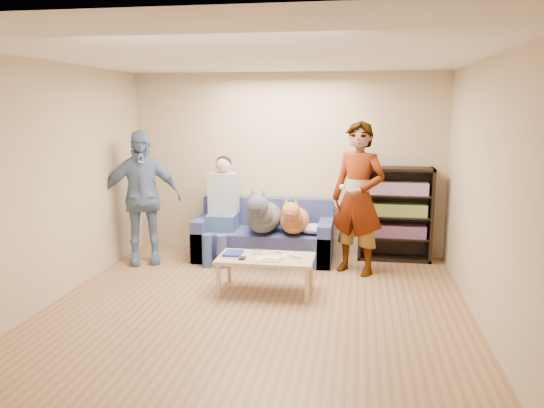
% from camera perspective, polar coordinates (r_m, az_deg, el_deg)
% --- Properties ---
extents(ground, '(5.00, 5.00, 0.00)m').
position_cam_1_polar(ground, '(5.59, -2.04, -11.88)').
color(ground, olive).
rests_on(ground, ground).
extents(ceiling, '(5.00, 5.00, 0.00)m').
position_cam_1_polar(ceiling, '(5.19, -2.23, 15.73)').
color(ceiling, white).
rests_on(ceiling, ground).
extents(wall_back, '(4.50, 0.00, 4.50)m').
position_cam_1_polar(wall_back, '(7.68, 1.58, 4.32)').
color(wall_back, tan).
rests_on(wall_back, ground).
extents(wall_front, '(4.50, 0.00, 4.50)m').
position_cam_1_polar(wall_front, '(2.88, -12.08, -6.40)').
color(wall_front, tan).
rests_on(wall_front, ground).
extents(wall_left, '(0.00, 5.00, 5.00)m').
position_cam_1_polar(wall_left, '(6.09, -23.38, 1.83)').
color(wall_left, tan).
rests_on(wall_left, ground).
extents(wall_right, '(0.00, 5.00, 5.00)m').
position_cam_1_polar(wall_right, '(5.27, 22.59, 0.67)').
color(wall_right, tan).
rests_on(wall_right, ground).
extents(blanket, '(0.38, 0.32, 0.13)m').
position_cam_1_polar(blanket, '(7.18, 4.46, -2.67)').
color(blanket, '#A9A9AE').
rests_on(blanket, sofa).
extents(person_standing_right, '(0.84, 0.73, 1.94)m').
position_cam_1_polar(person_standing_right, '(6.79, 9.24, 0.58)').
color(person_standing_right, gray).
rests_on(person_standing_right, ground).
extents(person_standing_left, '(1.15, 0.82, 1.82)m').
position_cam_1_polar(person_standing_left, '(7.37, -13.89, 0.68)').
color(person_standing_left, '#6886A7').
rests_on(person_standing_left, ground).
extents(held_controller, '(0.06, 0.14, 0.03)m').
position_cam_1_polar(held_controller, '(6.57, 7.53, 1.89)').
color(held_controller, white).
rests_on(held_controller, person_standing_right).
extents(notebook_blue, '(0.20, 0.26, 0.03)m').
position_cam_1_polar(notebook_blue, '(6.23, -4.23, -5.30)').
color(notebook_blue, '#1B2997').
rests_on(notebook_blue, coffee_table).
extents(papers, '(0.26, 0.20, 0.02)m').
position_cam_1_polar(papers, '(6.01, -0.36, -5.93)').
color(papers, white).
rests_on(papers, coffee_table).
extents(magazine, '(0.22, 0.17, 0.01)m').
position_cam_1_polar(magazine, '(6.02, -0.05, -5.77)').
color(magazine, beige).
rests_on(magazine, coffee_table).
extents(camera_silver, '(0.11, 0.06, 0.05)m').
position_cam_1_polar(camera_silver, '(6.24, -1.56, -5.14)').
color(camera_silver, silver).
rests_on(camera_silver, coffee_table).
extents(controller_a, '(0.04, 0.13, 0.03)m').
position_cam_1_polar(controller_a, '(6.16, 2.07, -5.44)').
color(controller_a, silver).
rests_on(controller_a, coffee_table).
extents(controller_b, '(0.09, 0.06, 0.03)m').
position_cam_1_polar(controller_b, '(6.08, 2.73, -5.67)').
color(controller_b, silver).
rests_on(controller_b, coffee_table).
extents(headphone_cup_a, '(0.07, 0.07, 0.02)m').
position_cam_1_polar(headphone_cup_a, '(6.06, 1.17, -5.76)').
color(headphone_cup_a, white).
rests_on(headphone_cup_a, coffee_table).
extents(headphone_cup_b, '(0.07, 0.07, 0.02)m').
position_cam_1_polar(headphone_cup_b, '(6.14, 1.28, -5.55)').
color(headphone_cup_b, white).
rests_on(headphone_cup_b, coffee_table).
extents(pen_orange, '(0.13, 0.06, 0.01)m').
position_cam_1_polar(pen_orange, '(5.96, -1.12, -6.09)').
color(pen_orange, orange).
rests_on(pen_orange, coffee_table).
extents(pen_black, '(0.13, 0.08, 0.01)m').
position_cam_1_polar(pen_black, '(6.26, 0.71, -5.27)').
color(pen_black, black).
rests_on(pen_black, coffee_table).
extents(wallet, '(0.07, 0.12, 0.02)m').
position_cam_1_polar(wallet, '(6.04, -3.21, -5.84)').
color(wallet, black).
rests_on(wallet, coffee_table).
extents(sofa, '(1.90, 0.85, 0.82)m').
position_cam_1_polar(sofa, '(7.50, -0.78, -3.74)').
color(sofa, '#515B93').
rests_on(sofa, ground).
extents(person_seated, '(0.40, 0.73, 1.47)m').
position_cam_1_polar(person_seated, '(7.40, -5.41, -0.09)').
color(person_seated, '#3F548C').
rests_on(person_seated, sofa).
extents(dog_gray, '(0.46, 1.27, 0.67)m').
position_cam_1_polar(dog_gray, '(7.18, -0.96, -1.25)').
color(dog_gray, '#4F5359').
rests_on(dog_gray, sofa).
extents(dog_tan, '(0.39, 1.15, 0.56)m').
position_cam_1_polar(dog_tan, '(7.14, 2.40, -1.65)').
color(dog_tan, '#BA7938').
rests_on(dog_tan, sofa).
extents(coffee_table, '(1.10, 0.60, 0.42)m').
position_cam_1_polar(coffee_table, '(6.12, -0.67, -6.13)').
color(coffee_table, tan).
rests_on(coffee_table, ground).
extents(bookshelf, '(1.00, 0.34, 1.30)m').
position_cam_1_polar(bookshelf, '(7.55, 13.11, -0.83)').
color(bookshelf, black).
rests_on(bookshelf, ground).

